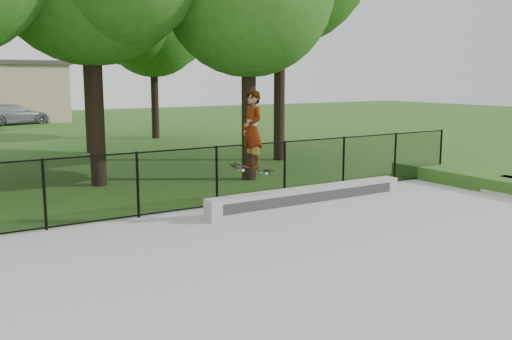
# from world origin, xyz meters

# --- Properties ---
(ground) EXTENTS (100.00, 100.00, 0.00)m
(ground) POSITION_xyz_m (0.00, 0.00, 0.00)
(ground) COLOR #315818
(ground) RESTS_ON ground
(concrete_slab) EXTENTS (14.00, 12.00, 0.06)m
(concrete_slab) POSITION_xyz_m (0.00, 0.00, 0.03)
(concrete_slab) COLOR #9B9C96
(concrete_slab) RESTS_ON ground
(grind_ledge) EXTENTS (5.55, 0.40, 0.49)m
(grind_ledge) POSITION_xyz_m (1.90, 4.70, 0.30)
(grind_ledge) COLOR #ADAEA8
(grind_ledge) RESTS_ON concrete_slab
(car_c) EXTENTS (4.70, 3.00, 1.37)m
(car_c) POSITION_xyz_m (0.22, 35.16, 0.69)
(car_c) COLOR gray
(car_c) RESTS_ON ground
(skater_airborne) EXTENTS (0.81, 0.62, 1.89)m
(skater_airborne) POSITION_xyz_m (0.09, 4.40, 2.03)
(skater_airborne) COLOR black
(skater_airborne) RESTS_ON ground
(chainlink_fence) EXTENTS (16.06, 0.06, 1.50)m
(chainlink_fence) POSITION_xyz_m (0.00, 5.90, 0.81)
(chainlink_fence) COLOR black
(chainlink_fence) RESTS_ON concrete_slab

